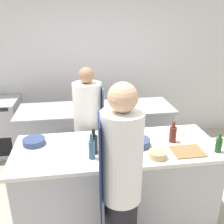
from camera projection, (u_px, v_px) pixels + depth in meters
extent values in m
plane|color=#A89E8E|center=(116.00, 216.00, 2.93)|extent=(16.00, 16.00, 0.00)
cube|color=silver|center=(97.00, 64.00, 4.39)|extent=(8.00, 0.06, 2.80)
cube|color=#A8AAAF|center=(117.00, 185.00, 2.77)|extent=(2.05, 0.79, 0.89)
cube|color=silver|center=(117.00, 148.00, 2.60)|extent=(2.13, 0.82, 0.04)
cube|color=#A8AAAF|center=(97.00, 137.00, 3.86)|extent=(2.19, 0.68, 0.89)
cube|color=#A8AAAF|center=(96.00, 109.00, 3.69)|extent=(2.28, 0.71, 0.04)
cylinder|color=silver|center=(122.00, 157.00, 1.90)|extent=(0.33, 0.33, 0.74)
cube|color=#19234C|center=(100.00, 170.00, 1.93)|extent=(0.03, 0.31, 0.86)
sphere|color=tan|center=(123.00, 97.00, 1.73)|extent=(0.22, 0.22, 0.22)
cylinder|color=black|center=(89.00, 159.00, 3.39)|extent=(0.30, 0.30, 0.75)
cylinder|color=white|center=(88.00, 110.00, 3.13)|extent=(0.36, 0.36, 0.69)
cube|color=#4C567F|center=(102.00, 116.00, 3.19)|extent=(0.01, 0.34, 0.79)
sphere|color=#9E7051|center=(86.00, 75.00, 2.97)|extent=(0.19, 0.19, 0.19)
cylinder|color=#B2A84C|center=(118.00, 146.00, 2.44)|extent=(0.06, 0.06, 0.16)
cylinder|color=#B2A84C|center=(118.00, 136.00, 2.40)|extent=(0.03, 0.03, 0.06)
cylinder|color=#2D5175|center=(92.00, 150.00, 2.35)|extent=(0.06, 0.06, 0.18)
cylinder|color=#2D5175|center=(91.00, 138.00, 2.30)|extent=(0.03, 0.03, 0.07)
cylinder|color=#5B2319|center=(173.00, 135.00, 2.67)|extent=(0.08, 0.08, 0.17)
cylinder|color=#5B2319|center=(174.00, 125.00, 2.62)|extent=(0.03, 0.03, 0.06)
cylinder|color=silver|center=(108.00, 129.00, 2.80)|extent=(0.07, 0.07, 0.17)
cylinder|color=silver|center=(108.00, 119.00, 2.76)|extent=(0.03, 0.03, 0.07)
cylinder|color=#19471E|center=(219.00, 145.00, 2.47)|extent=(0.06, 0.06, 0.14)
cylinder|color=#19471E|center=(220.00, 136.00, 2.43)|extent=(0.03, 0.03, 0.06)
cylinder|color=black|center=(94.00, 145.00, 2.44)|extent=(0.08, 0.08, 0.18)
cylinder|color=black|center=(93.00, 133.00, 2.40)|extent=(0.04, 0.04, 0.07)
cylinder|color=navy|center=(34.00, 141.00, 2.63)|extent=(0.23, 0.23, 0.06)
cylinder|color=navy|center=(138.00, 142.00, 2.60)|extent=(0.25, 0.25, 0.07)
cylinder|color=tan|center=(158.00, 155.00, 2.38)|extent=(0.17, 0.17, 0.07)
cube|color=olive|center=(188.00, 151.00, 2.49)|extent=(0.31, 0.25, 0.01)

